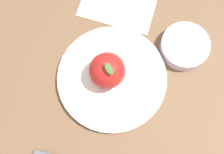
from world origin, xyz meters
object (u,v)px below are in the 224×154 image
(dinner_plate, at_px, (112,78))
(side_bowl, at_px, (185,46))
(apple, at_px, (107,71))
(linen_napkin, at_px, (118,4))

(dinner_plate, bearing_deg, side_bowl, 90.84)
(dinner_plate, bearing_deg, apple, -136.55)
(side_bowl, height_order, linen_napkin, side_bowl)
(dinner_plate, height_order, apple, apple)
(side_bowl, xyz_separation_m, linen_napkin, (-0.16, -0.09, -0.02))
(dinner_plate, xyz_separation_m, linen_napkin, (-0.16, 0.08, -0.01))
(dinner_plate, relative_size, side_bowl, 2.22)
(apple, bearing_deg, linen_napkin, 149.27)
(side_bowl, bearing_deg, apple, -91.65)
(dinner_plate, distance_m, apple, 0.05)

